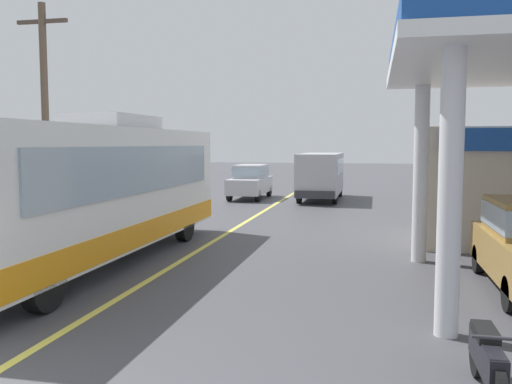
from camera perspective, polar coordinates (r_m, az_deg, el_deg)
name	(u,v)px	position (r m, az deg, el deg)	size (l,w,h in m)	color
ground	(270,207)	(25.36, 1.51, -1.60)	(120.00, 120.00, 0.00)	#424247
lane_divider_stripe	(245,222)	(20.51, -1.12, -3.17)	(0.16, 50.00, 0.01)	#D8CC4C
coach_bus_main	(96,193)	(13.96, -16.43, -0.14)	(2.60, 11.04, 3.69)	white
minibus_opposing_lane	(321,172)	(28.87, 6.83, 2.11)	(2.04, 6.13, 2.44)	#A5A5AD
motorcycle_parked_forecourt	(487,360)	(7.10, 23.03, -15.86)	(0.55, 1.80, 0.92)	black
car_trailing_behind_bus	(250,180)	(29.32, -0.59, 1.29)	(1.70, 4.20, 1.82)	#B2B2B7
utility_pole_roadside	(45,113)	(19.53, -21.21, 7.68)	(1.80, 0.24, 7.53)	brown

